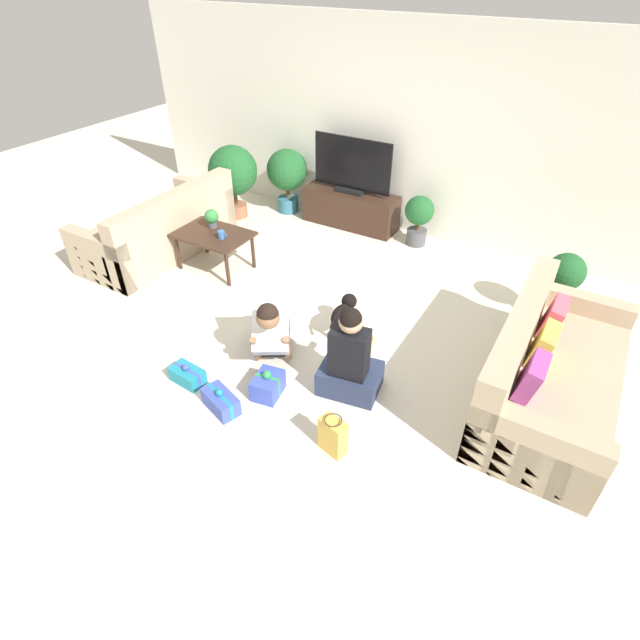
{
  "coord_description": "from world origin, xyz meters",
  "views": [
    {
      "loc": [
        2.3,
        -3.48,
        3.16
      ],
      "look_at": [
        0.44,
        -0.34,
        0.45
      ],
      "focal_mm": 28.0,
      "sensor_mm": 36.0,
      "label": 1
    }
  ],
  "objects_px": {
    "person_kneeling": "(272,327)",
    "gift_box_a": "(187,375)",
    "sofa_right": "(548,375)",
    "tv_console": "(350,209)",
    "potted_plant_corner_left": "(233,173)",
    "gift_bag_a": "(333,436)",
    "person_sitting": "(350,362)",
    "potted_plant_back_left": "(287,173)",
    "gift_box_b": "(268,385)",
    "potted_plant_corner_right": "(563,282)",
    "potted_plant_back_right": "(419,216)",
    "tv": "(352,168)",
    "mug": "(222,235)",
    "coffee_table": "(214,238)",
    "gift_box_c": "(221,401)",
    "tabletop_plant": "(212,218)",
    "dog": "(343,312)",
    "sofa_left": "(160,230)"
  },
  "relations": [
    {
      "from": "tv",
      "to": "gift_bag_a",
      "type": "xyz_separation_m",
      "value": [
        1.76,
        -3.6,
        -0.66
      ]
    },
    {
      "from": "potted_plant_back_right",
      "to": "person_sitting",
      "type": "xyz_separation_m",
      "value": [
        0.53,
        -2.9,
        -0.07
      ]
    },
    {
      "from": "person_sitting",
      "to": "gift_box_c",
      "type": "relative_size",
      "value": 2.34
    },
    {
      "from": "sofa_left",
      "to": "potted_plant_corner_left",
      "type": "xyz_separation_m",
      "value": [
        0.14,
        1.34,
        0.35
      ]
    },
    {
      "from": "gift_box_c",
      "to": "gift_bag_a",
      "type": "height_order",
      "value": "gift_bag_a"
    },
    {
      "from": "tv",
      "to": "potted_plant_corner_right",
      "type": "xyz_separation_m",
      "value": [
        2.9,
        -0.88,
        -0.37
      ]
    },
    {
      "from": "mug",
      "to": "potted_plant_back_right",
      "type": "bearing_deg",
      "value": 48.03
    },
    {
      "from": "potted_plant_back_right",
      "to": "gift_box_a",
      "type": "xyz_separation_m",
      "value": [
        -0.78,
        -3.54,
        -0.32
      ]
    },
    {
      "from": "tv_console",
      "to": "person_kneeling",
      "type": "relative_size",
      "value": 1.62
    },
    {
      "from": "coffee_table",
      "to": "potted_plant_corner_right",
      "type": "relative_size",
      "value": 1.16
    },
    {
      "from": "mug",
      "to": "potted_plant_corner_left",
      "type": "bearing_deg",
      "value": 123.53
    },
    {
      "from": "dog",
      "to": "mug",
      "type": "relative_size",
      "value": 4.41
    },
    {
      "from": "gift_box_c",
      "to": "gift_bag_a",
      "type": "relative_size",
      "value": 1.13
    },
    {
      "from": "sofa_right",
      "to": "gift_box_a",
      "type": "distance_m",
      "value": 3.12
    },
    {
      "from": "tv",
      "to": "potted_plant_back_left",
      "type": "distance_m",
      "value": 1.05
    },
    {
      "from": "sofa_right",
      "to": "potted_plant_back_left",
      "type": "relative_size",
      "value": 2.15
    },
    {
      "from": "tv_console",
      "to": "person_sitting",
      "type": "xyz_separation_m",
      "value": [
        1.55,
        -2.95,
        0.08
      ]
    },
    {
      "from": "sofa_right",
      "to": "tv_console",
      "type": "distance_m",
      "value": 3.77
    },
    {
      "from": "potted_plant_corner_left",
      "to": "person_sitting",
      "type": "xyz_separation_m",
      "value": [
        3.12,
        -2.36,
        -0.32
      ]
    },
    {
      "from": "tv_console",
      "to": "person_kneeling",
      "type": "distance_m",
      "value": 3.0
    },
    {
      "from": "person_sitting",
      "to": "gift_box_b",
      "type": "distance_m",
      "value": 0.75
    },
    {
      "from": "potted_plant_back_right",
      "to": "gift_box_b",
      "type": "xyz_separation_m",
      "value": [
        -0.06,
        -3.3,
        -0.29
      ]
    },
    {
      "from": "sofa_right",
      "to": "potted_plant_corner_right",
      "type": "bearing_deg",
      "value": 6.12
    },
    {
      "from": "potted_plant_corner_left",
      "to": "potted_plant_corner_right",
      "type": "xyz_separation_m",
      "value": [
        4.46,
        -0.3,
        -0.2
      ]
    },
    {
      "from": "sofa_right",
      "to": "tv_console",
      "type": "relative_size",
      "value": 1.48
    },
    {
      "from": "tv_console",
      "to": "dog",
      "type": "bearing_deg",
      "value": -63.72
    },
    {
      "from": "coffee_table",
      "to": "gift_box_b",
      "type": "relative_size",
      "value": 2.74
    },
    {
      "from": "person_kneeling",
      "to": "gift_box_b",
      "type": "height_order",
      "value": "person_kneeling"
    },
    {
      "from": "sofa_right",
      "to": "mug",
      "type": "bearing_deg",
      "value": 85.57
    },
    {
      "from": "sofa_left",
      "to": "dog",
      "type": "xyz_separation_m",
      "value": [
        2.81,
        -0.32,
        -0.05
      ]
    },
    {
      "from": "tv_console",
      "to": "tabletop_plant",
      "type": "distance_m",
      "value": 2.03
    },
    {
      "from": "person_sitting",
      "to": "potted_plant_back_left",
      "type": "bearing_deg",
      "value": -58.04
    },
    {
      "from": "gift_box_b",
      "to": "gift_box_c",
      "type": "height_order",
      "value": "gift_box_b"
    },
    {
      "from": "potted_plant_back_right",
      "to": "dog",
      "type": "relative_size",
      "value": 1.25
    },
    {
      "from": "sofa_right",
      "to": "coffee_table",
      "type": "distance_m",
      "value": 3.9
    },
    {
      "from": "potted_plant_back_left",
      "to": "potted_plant_corner_right",
      "type": "relative_size",
      "value": 1.21
    },
    {
      "from": "potted_plant_corner_left",
      "to": "dog",
      "type": "height_order",
      "value": "potted_plant_corner_left"
    },
    {
      "from": "person_kneeling",
      "to": "gift_box_a",
      "type": "height_order",
      "value": "person_kneeling"
    },
    {
      "from": "gift_box_b",
      "to": "tabletop_plant",
      "type": "distance_m",
      "value": 2.54
    },
    {
      "from": "coffee_table",
      "to": "person_sitting",
      "type": "bearing_deg",
      "value": -23.75
    },
    {
      "from": "sofa_left",
      "to": "gift_box_b",
      "type": "distance_m",
      "value": 3.04
    },
    {
      "from": "potted_plant_back_left",
      "to": "gift_box_b",
      "type": "xyz_separation_m",
      "value": [
        1.98,
        -3.3,
        -0.48
      ]
    },
    {
      "from": "coffee_table",
      "to": "person_sitting",
      "type": "height_order",
      "value": "person_sitting"
    },
    {
      "from": "gift_box_c",
      "to": "mug",
      "type": "height_order",
      "value": "mug"
    },
    {
      "from": "gift_bag_a",
      "to": "tv",
      "type": "bearing_deg",
      "value": 116.03
    },
    {
      "from": "coffee_table",
      "to": "person_kneeling",
      "type": "relative_size",
      "value": 1.07
    },
    {
      "from": "tv",
      "to": "gift_box_a",
      "type": "bearing_deg",
      "value": -86.12
    },
    {
      "from": "gift_box_b",
      "to": "mug",
      "type": "xyz_separation_m",
      "value": [
        -1.64,
        1.42,
        0.41
      ]
    },
    {
      "from": "potted_plant_corner_left",
      "to": "gift_bag_a",
      "type": "height_order",
      "value": "potted_plant_corner_left"
    },
    {
      "from": "sofa_left",
      "to": "coffee_table",
      "type": "distance_m",
      "value": 0.87
    }
  ]
}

